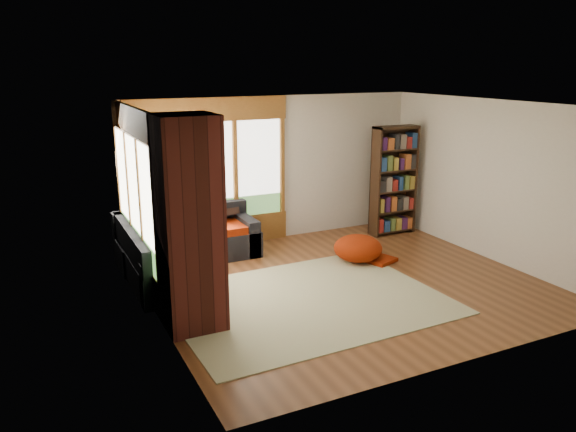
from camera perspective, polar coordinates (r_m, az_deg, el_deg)
name	(u,v)px	position (r m, az deg, el deg)	size (l,w,h in m)	color
floor	(344,283)	(8.40, 5.75, -6.82)	(5.50, 5.50, 0.00)	#573018
ceiling	(350,105)	(7.80, 6.27, 11.16)	(5.50, 5.50, 0.00)	white
wall_back	(274,169)	(10.16, -1.44, 4.80)	(5.50, 0.04, 2.60)	silver
wall_front	(475,249)	(6.10, 18.42, -3.18)	(5.50, 0.04, 2.60)	silver
wall_left	(153,221)	(6.99, -13.56, -0.50)	(0.04, 5.00, 2.60)	silver
wall_right	(492,181)	(9.71, 19.97, 3.38)	(0.04, 5.00, 2.60)	silver
windows_back	(211,172)	(9.70, -7.85, 4.46)	(2.82, 0.10, 1.90)	brown
windows_left	(135,196)	(8.13, -15.24, 1.95)	(0.10, 2.62, 1.90)	brown
roller_blind	(125,159)	(8.86, -16.27, 5.59)	(0.03, 0.72, 0.90)	#6E8059
brick_chimney	(189,225)	(6.74, -10.00, -0.88)	(0.70, 0.70, 2.60)	#471914
sectional_sofa	(183,249)	(9.04, -10.62, -3.34)	(2.20, 2.20, 0.80)	black
area_rug	(306,301)	(7.77, 1.89, -8.60)	(3.63, 2.78, 0.01)	beige
bookshelf	(394,181)	(10.69, 10.71, 3.54)	(0.87, 0.29, 2.04)	#321D10
pouf	(358,248)	(9.27, 7.12, -3.20)	(0.79, 0.79, 0.43)	#8E2105
dog_tan	(183,218)	(9.03, -10.64, -0.19)	(0.96, 0.71, 0.48)	brown
dog_brindle	(183,235)	(8.22, -10.58, -1.90)	(0.53, 0.83, 0.44)	#413320
throw_pillows	(181,220)	(9.05, -10.78, -0.38)	(1.98, 1.68, 0.45)	black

